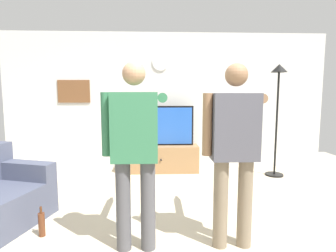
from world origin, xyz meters
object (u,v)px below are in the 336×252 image
television (161,126)px  person_standing_nearer_couch (234,145)px  framed_picture (74,91)px  tv_stand (161,159)px  floor_lamp (278,97)px  wall_clock (160,62)px  person_standing_nearer_lamp (135,146)px  beverage_bottle (42,224)px

television → person_standing_nearer_couch: 2.70m
person_standing_nearer_couch → framed_picture: bearing=129.4°
tv_stand → television: size_ratio=1.14×
floor_lamp → wall_clock: bearing=163.1°
television → floor_lamp: bearing=-10.6°
tv_stand → person_standing_nearer_lamp: 2.71m
television → floor_lamp: (2.09, -0.39, 0.55)m
framed_picture → person_standing_nearer_lamp: (1.43, -2.88, -0.54)m
wall_clock → person_standing_nearer_lamp: 3.09m
floor_lamp → person_standing_nearer_lamp: bearing=-136.6°
tv_stand → person_standing_nearer_couch: (0.66, -2.58, 0.75)m
tv_stand → wall_clock: 1.88m
framed_picture → person_standing_nearer_couch: (2.36, -2.87, -0.55)m
wall_clock → floor_lamp: (2.09, -0.64, -0.67)m
framed_picture → person_standing_nearer_couch: bearing=-50.6°
wall_clock → framed_picture: size_ratio=0.51×
television → wall_clock: wall_clock is taller
television → tv_stand: bearing=-90.0°
person_standing_nearer_lamp → framed_picture: bearing=116.3°
television → person_standing_nearer_lamp: 2.65m
tv_stand → person_standing_nearer_lamp: bearing=-96.1°
television → wall_clock: size_ratio=3.98×
framed_picture → person_standing_nearer_couch: size_ratio=0.35×
floor_lamp → person_standing_nearer_couch: 2.69m
wall_clock → television: bearing=-90.0°
tv_stand → framed_picture: bearing=170.2°
person_standing_nearer_couch → floor_lamp: bearing=57.2°
tv_stand → floor_lamp: floor_lamp is taller
wall_clock → floor_lamp: wall_clock is taller
tv_stand → person_standing_nearer_lamp: size_ratio=0.81×
wall_clock → person_standing_nearer_lamp: (-0.28, -2.88, -1.11)m
wall_clock → person_standing_nearer_couch: 3.14m
tv_stand → framed_picture: size_ratio=2.31×
wall_clock → person_standing_nearer_lamp: bearing=-95.5°
television → beverage_bottle: size_ratio=3.92×
wall_clock → person_standing_nearer_lamp: wall_clock is taller
tv_stand → television: television is taller
floor_lamp → person_standing_nearer_couch: size_ratio=1.15×
wall_clock → framed_picture: (-1.70, 0.00, -0.57)m
tv_stand → framed_picture: (-1.70, 0.30, 1.30)m
television → person_standing_nearer_lamp: bearing=-96.0°
person_standing_nearer_lamp → beverage_bottle: bearing=165.8°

